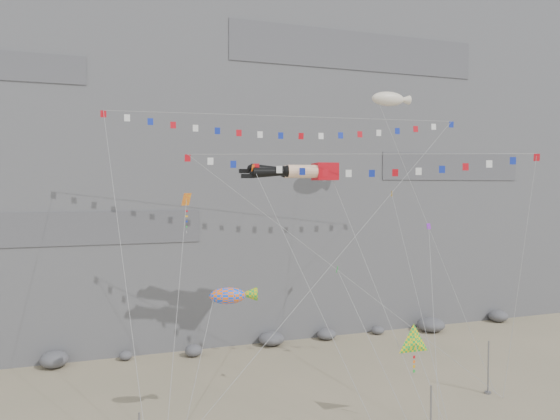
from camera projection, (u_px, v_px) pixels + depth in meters
name	position (u px, v px, depth m)	size (l,w,h in m)	color
ground	(350.00, 411.00, 38.22)	(120.00, 120.00, 0.00)	gray
cliff	(232.00, 112.00, 67.26)	(80.00, 28.00, 50.00)	slate
talus_boulders	(272.00, 339.00, 54.18)	(60.00, 3.00, 1.20)	#5C5C61
anchor_pole_center	(431.00, 419.00, 32.30)	(0.12, 0.12, 3.97)	gray
anchor_pole_right	(488.00, 367.00, 41.37)	(0.12, 0.12, 4.05)	gray
legs_kite	(299.00, 172.00, 43.11)	(8.26, 15.83, 21.82)	red
flag_banner_upper	(291.00, 117.00, 46.90)	(30.70, 16.79, 29.80)	red
flag_banner_lower	(361.00, 154.00, 41.45)	(24.65, 10.20, 21.11)	red
harlequin_kite	(186.00, 200.00, 36.73)	(3.53, 7.54, 16.41)	red
fish_windsock	(228.00, 296.00, 34.12)	(5.61, 3.76, 10.01)	#FF630D
delta_kite	(415.00, 343.00, 35.16)	(2.48, 4.49, 7.53)	yellow
blimp_windsock	(388.00, 99.00, 50.44)	(4.68, 12.52, 26.69)	#EFE0C4
small_kite_a	(255.00, 172.00, 41.45)	(4.89, 13.50, 21.79)	#FF6115
small_kite_b	(429.00, 230.00, 43.51)	(6.33, 10.24, 16.83)	purple
small_kite_c	(339.00, 273.00, 38.52)	(1.76, 9.78, 13.53)	green
small_kite_d	(393.00, 198.00, 48.37)	(5.48, 15.93, 22.05)	gold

